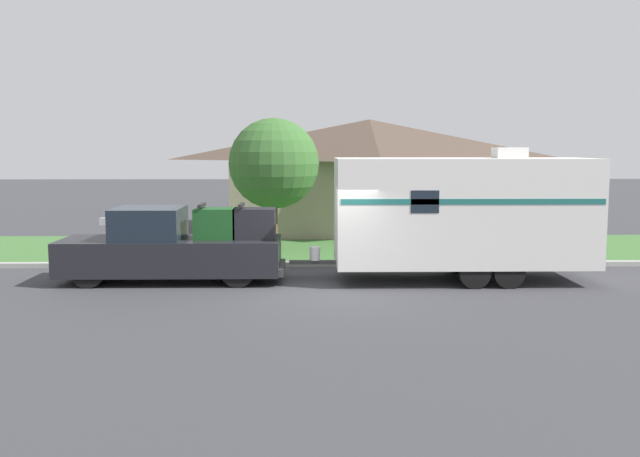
# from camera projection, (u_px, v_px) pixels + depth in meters

# --- Properties ---
(ground_plane) EXTENTS (120.00, 120.00, 0.00)m
(ground_plane) POSITION_uv_depth(u_px,v_px,m) (328.00, 292.00, 17.44)
(ground_plane) COLOR #38383D
(curb_strip) EXTENTS (80.00, 0.30, 0.14)m
(curb_strip) POSITION_uv_depth(u_px,v_px,m) (324.00, 264.00, 21.16)
(curb_strip) COLOR #999993
(curb_strip) RESTS_ON ground_plane
(lawn_strip) EXTENTS (80.00, 7.00, 0.03)m
(lawn_strip) POSITION_uv_depth(u_px,v_px,m) (322.00, 249.00, 24.79)
(lawn_strip) COLOR #3D6B33
(lawn_strip) RESTS_ON ground_plane
(house_across_street) EXTENTS (12.04, 7.14, 4.68)m
(house_across_street) POSITION_uv_depth(u_px,v_px,m) (369.00, 173.00, 30.12)
(house_across_street) COLOR gray
(house_across_street) RESTS_ON ground_plane
(pickup_truck) EXTENTS (5.85, 1.99, 2.06)m
(pickup_truck) POSITION_uv_depth(u_px,v_px,m) (174.00, 247.00, 18.77)
(pickup_truck) COLOR black
(pickup_truck) RESTS_ON ground_plane
(travel_trailer) EXTENTS (7.93, 2.49, 3.53)m
(travel_trailer) POSITION_uv_depth(u_px,v_px,m) (463.00, 212.00, 18.80)
(travel_trailer) COLOR black
(travel_trailer) RESTS_ON ground_plane
(mailbox) EXTENTS (0.48, 0.20, 1.41)m
(mailbox) POSITION_uv_depth(u_px,v_px,m) (108.00, 229.00, 21.53)
(mailbox) COLOR brown
(mailbox) RESTS_ON ground_plane
(tree_in_yard) EXTENTS (3.07, 3.07, 4.51)m
(tree_in_yard) POSITION_uv_depth(u_px,v_px,m) (274.00, 164.00, 24.13)
(tree_in_yard) COLOR brown
(tree_in_yard) RESTS_ON ground_plane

